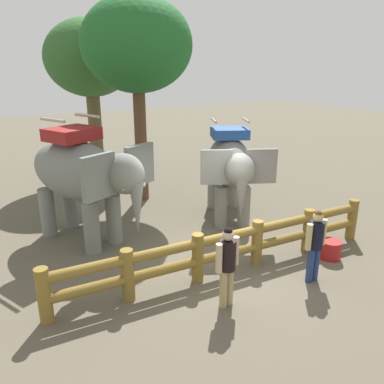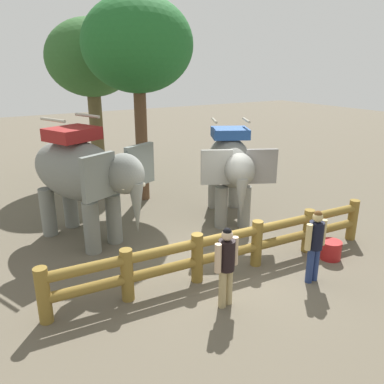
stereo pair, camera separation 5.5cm
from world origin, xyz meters
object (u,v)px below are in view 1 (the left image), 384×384
at_px(log_fence, 229,247).
at_px(tree_far_left, 137,46).
at_px(elephant_center, 230,165).
at_px(tourist_man_in_blue, 315,241).
at_px(tree_back_center, 90,60).
at_px(elephant_near_left, 82,174).
at_px(feed_bucket, 331,250).
at_px(tourist_woman_in_black, 227,262).

relative_size(log_fence, tree_far_left, 1.23).
bearing_deg(elephant_center, tree_far_left, 115.56).
bearing_deg(tourist_man_in_blue, elephant_center, 81.76).
bearing_deg(log_fence, tree_back_center, 89.68).
bearing_deg(tree_far_left, elephant_center, -64.44).
relative_size(tree_far_left, tree_back_center, 1.06).
height_order(tree_far_left, tree_back_center, tree_far_left).
bearing_deg(tree_far_left, elephant_near_left, -138.47).
relative_size(log_fence, elephant_center, 2.28).
relative_size(tourist_man_in_blue, feed_bucket, 3.29).
xyz_separation_m(log_fence, elephant_near_left, (-2.11, 3.11, 1.15)).
distance_m(elephant_near_left, tourist_woman_in_black, 4.37).
height_order(tourist_woman_in_black, feed_bucket, tourist_woman_in_black).
height_order(elephant_center, tree_back_center, tree_back_center).
distance_m(elephant_near_left, feed_bucket, 6.11).
bearing_deg(tourist_woman_in_black, elephant_center, 53.19).
distance_m(tourist_woman_in_black, tree_far_left, 7.49).
distance_m(tourist_man_in_blue, tree_back_center, 10.66).
bearing_deg(tourist_woman_in_black, tourist_man_in_blue, -6.10).
bearing_deg(log_fence, elephant_center, 53.59).
relative_size(tourist_man_in_blue, tree_far_left, 0.25).
distance_m(tourist_woman_in_black, tourist_man_in_blue, 2.04).
xyz_separation_m(elephant_near_left, elephant_center, (3.93, -0.65, -0.16)).
height_order(tourist_woman_in_black, tree_far_left, tree_far_left).
bearing_deg(tree_far_left, tourist_woman_in_black, -100.45).
height_order(log_fence, elephant_near_left, elephant_near_left).
distance_m(log_fence, tourist_man_in_blue, 1.76).
height_order(log_fence, tree_far_left, tree_far_left).
xyz_separation_m(elephant_center, tree_back_center, (-1.77, 6.36, 2.81)).
bearing_deg(tourist_man_in_blue, tree_far_left, 97.52).
height_order(log_fence, feed_bucket, log_fence).
xyz_separation_m(log_fence, elephant_center, (1.82, 2.46, 0.99)).
distance_m(elephant_near_left, tourist_man_in_blue, 5.54).
height_order(tourist_man_in_blue, feed_bucket, tourist_man_in_blue).
bearing_deg(elephant_near_left, log_fence, -55.81).
distance_m(log_fence, elephant_near_left, 3.94).
height_order(elephant_center, tree_far_left, tree_far_left).
height_order(log_fence, tourist_woman_in_black, tourist_woman_in_black).
bearing_deg(tourist_man_in_blue, tourist_woman_in_black, 173.90).
distance_m(tree_far_left, feed_bucket, 7.84).
bearing_deg(tourist_man_in_blue, feed_bucket, 22.72).
bearing_deg(tourist_woman_in_black, tree_back_center, 85.40).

